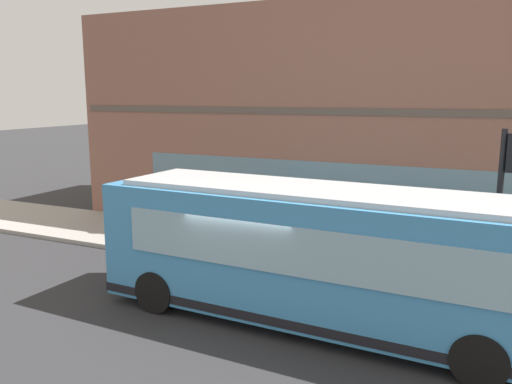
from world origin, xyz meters
name	(u,v)px	position (x,y,z in m)	size (l,w,h in m)	color
ground	(257,315)	(0.00, 0.00, 0.00)	(120.00, 120.00, 0.00)	#2D2D30
sidewalk_curb	(319,257)	(4.53, 0.00, 0.07)	(3.86, 40.00, 0.15)	#9E9991
building_corner	(368,119)	(10.49, 0.00, 4.07)	(8.13, 21.56, 8.15)	#8C5B4C
city_bus_nearside	(318,256)	(0.19, -1.39, 1.55)	(2.89, 10.12, 3.07)	#3F8CC6
traffic_light_near_corner	(506,182)	(3.03, -5.00, 3.01)	(0.32, 0.49, 4.11)	black
fire_hydrant	(351,256)	(3.73, -1.22, 0.51)	(0.35, 0.35, 0.74)	red
pedestrian_near_building_entrance	(127,205)	(4.20, 7.08, 1.17)	(0.32, 0.32, 1.77)	#B23338
pedestrian_by_light_pole	(464,236)	(5.25, -4.08, 1.05)	(0.32, 0.32, 1.58)	#B23338
newspaper_vending_box	(221,225)	(4.99, 3.69, 0.60)	(0.44, 0.43, 0.90)	#BF3F19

